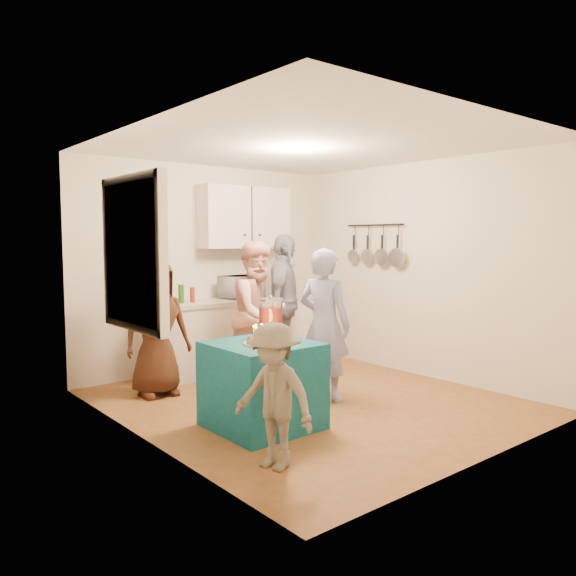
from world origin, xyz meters
TOP-DOWN VIEW (x-y plane):
  - floor at (0.00, 0.00)m, footprint 4.00×4.00m
  - ceiling at (0.00, 0.00)m, footprint 4.00×4.00m
  - back_wall at (0.00, 2.00)m, footprint 3.60×3.60m
  - left_wall at (-1.80, 0.00)m, footprint 4.00×4.00m
  - right_wall at (1.80, 0.00)m, footprint 4.00×4.00m
  - window_night at (-1.77, 0.30)m, footprint 0.04×1.00m
  - counter at (0.20, 1.70)m, footprint 2.20×0.58m
  - countertop at (0.20, 1.70)m, footprint 2.24×0.62m
  - upper_cabinet at (0.50, 1.85)m, footprint 1.30×0.30m
  - pot_rack at (1.72, 0.70)m, footprint 0.12×1.00m
  - microwave at (0.33, 1.70)m, footprint 0.57×0.43m
  - party_table at (-0.85, -0.33)m, footprint 0.85×0.85m
  - donut_cake at (-0.88, -0.41)m, footprint 0.38×0.38m
  - punch_jar at (-0.61, -0.15)m, footprint 0.22×0.22m
  - man_birthday at (0.17, -0.03)m, footprint 0.54×0.66m
  - woman_back_left at (-1.10, 1.21)m, footprint 0.75×0.52m
  - woman_back_center at (-0.01, 0.85)m, footprint 0.90×0.75m
  - woman_back_right at (0.63, 1.21)m, footprint 1.04×0.99m
  - child_near_left at (-1.32, -1.10)m, footprint 0.55×0.77m

SIDE VIEW (x-z plane):
  - floor at x=0.00m, z-range 0.00..0.00m
  - party_table at x=-0.85m, z-range 0.00..0.76m
  - counter at x=0.20m, z-range 0.00..0.86m
  - child_near_left at x=-1.32m, z-range 0.00..1.07m
  - woman_back_left at x=-1.10m, z-range 0.00..1.46m
  - man_birthday at x=0.17m, z-range 0.00..1.58m
  - woman_back_center at x=-0.01m, z-range 0.00..1.65m
  - donut_cake at x=-0.88m, z-range 0.76..0.94m
  - woman_back_right at x=0.63m, z-range 0.00..1.73m
  - countertop at x=0.20m, z-range 0.86..0.91m
  - punch_jar at x=-0.61m, z-range 0.76..1.10m
  - microwave at x=0.33m, z-range 0.91..1.20m
  - back_wall at x=0.00m, z-range 1.30..1.30m
  - left_wall at x=-1.80m, z-range 1.30..1.30m
  - right_wall at x=1.80m, z-range 1.30..1.30m
  - window_night at x=-1.77m, z-range 0.95..2.15m
  - pot_rack at x=1.72m, z-range 1.30..1.90m
  - upper_cabinet at x=0.50m, z-range 1.55..2.35m
  - ceiling at x=0.00m, z-range 2.60..2.60m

